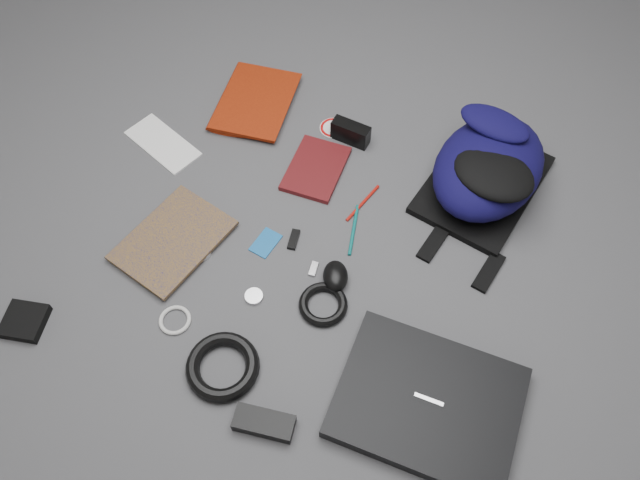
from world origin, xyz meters
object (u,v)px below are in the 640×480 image
(laptop, at_px, (428,402))
(comic_book, at_px, (145,221))
(dvd_case, at_px, (316,169))
(power_brick, at_px, (264,423))
(backpack, at_px, (489,167))
(pouch, at_px, (25,321))
(mouse, at_px, (335,276))
(textbook_red, at_px, (222,95))
(compact_camera, at_px, (351,133))

(laptop, bearing_deg, comic_book, 166.75)
(dvd_case, relative_size, power_brick, 1.53)
(backpack, xyz_separation_m, pouch, (-0.94, -0.80, -0.08))
(dvd_case, xyz_separation_m, pouch, (-0.49, -0.69, 0.00))
(power_brick, bearing_deg, dvd_case, 94.73)
(laptop, height_order, mouse, mouse)
(textbook_red, bearing_deg, dvd_case, -29.14)
(comic_book, distance_m, mouse, 0.54)
(mouse, bearing_deg, textbook_red, 116.72)
(pouch, bearing_deg, power_brick, -2.12)
(dvd_case, distance_m, mouse, 0.36)
(backpack, height_order, comic_book, backpack)
(mouse, bearing_deg, dvd_case, 96.74)
(comic_book, height_order, dvd_case, comic_book)
(compact_camera, bearing_deg, backpack, 2.20)
(textbook_red, relative_size, dvd_case, 1.40)
(comic_book, height_order, mouse, mouse)
(compact_camera, distance_m, mouse, 0.47)
(laptop, height_order, pouch, laptop)
(backpack, relative_size, dvd_case, 2.06)
(backpack, relative_size, textbook_red, 1.47)
(mouse, relative_size, power_brick, 0.66)
(laptop, distance_m, dvd_case, 0.72)
(comic_book, xyz_separation_m, dvd_case, (0.36, 0.33, -0.00))
(laptop, height_order, dvd_case, laptop)
(mouse, distance_m, pouch, 0.76)
(comic_book, distance_m, power_brick, 0.64)
(textbook_red, bearing_deg, compact_camera, -8.03)
(comic_book, bearing_deg, mouse, 17.15)
(compact_camera, bearing_deg, dvd_case, -103.50)
(comic_book, height_order, power_brick, power_brick)
(textbook_red, distance_m, pouch, 0.86)
(compact_camera, bearing_deg, comic_book, -124.20)
(pouch, bearing_deg, dvd_case, 54.56)
(backpack, relative_size, laptop, 1.06)
(compact_camera, xyz_separation_m, pouch, (-0.54, -0.83, -0.02))
(dvd_case, distance_m, power_brick, 0.73)
(backpack, height_order, dvd_case, backpack)
(textbook_red, xyz_separation_m, dvd_case, (0.37, -0.16, -0.01))
(dvd_case, bearing_deg, laptop, -49.35)
(laptop, relative_size, compact_camera, 3.55)
(backpack, height_order, power_brick, backpack)
(power_brick, xyz_separation_m, pouch, (-0.64, 0.02, -0.00))
(comic_book, distance_m, pouch, 0.38)
(dvd_case, xyz_separation_m, mouse, (0.17, -0.32, 0.02))
(comic_book, bearing_deg, dvd_case, 57.83)
(laptop, relative_size, comic_book, 1.39)
(mouse, height_order, pouch, mouse)
(backpack, bearing_deg, comic_book, -138.52)
(comic_book, bearing_deg, power_brick, -21.28)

